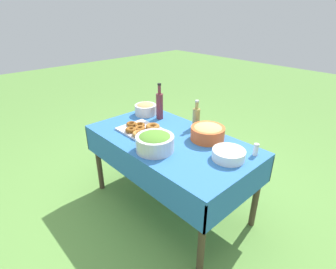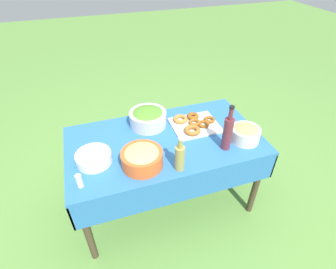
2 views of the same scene
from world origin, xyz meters
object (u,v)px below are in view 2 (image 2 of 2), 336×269
(salad_bowl, at_px, (148,117))
(donut_platter, at_px, (194,124))
(wine_bottle, at_px, (228,132))
(pasta_bowl, at_px, (142,157))
(plate_stack, at_px, (94,158))
(olive_oil_bottle, at_px, (180,157))
(bread_bowl, at_px, (245,133))

(salad_bowl, bearing_deg, donut_platter, -20.84)
(donut_platter, bearing_deg, wine_bottle, -70.74)
(salad_bowl, xyz_separation_m, pasta_bowl, (-0.15, -0.43, -0.01))
(plate_stack, height_order, olive_oil_bottle, olive_oil_bottle)
(donut_platter, distance_m, bread_bowl, 0.40)
(donut_platter, height_order, bread_bowl, bread_bowl)
(pasta_bowl, height_order, plate_stack, pasta_bowl)
(olive_oil_bottle, distance_m, bread_bowl, 0.58)
(donut_platter, height_order, olive_oil_bottle, olive_oil_bottle)
(salad_bowl, height_order, olive_oil_bottle, olive_oil_bottle)
(pasta_bowl, relative_size, plate_stack, 1.17)
(plate_stack, distance_m, bread_bowl, 1.08)
(salad_bowl, distance_m, olive_oil_bottle, 0.54)
(olive_oil_bottle, bearing_deg, pasta_bowl, 153.68)
(olive_oil_bottle, xyz_separation_m, wine_bottle, (0.39, 0.09, 0.04))
(donut_platter, height_order, wine_bottle, wine_bottle)
(olive_oil_bottle, bearing_deg, wine_bottle, 13.74)
(donut_platter, bearing_deg, bread_bowl, -44.48)
(plate_stack, relative_size, olive_oil_bottle, 0.91)
(pasta_bowl, xyz_separation_m, bread_bowl, (0.78, 0.02, -0.00))
(plate_stack, relative_size, wine_bottle, 0.68)
(wine_bottle, bearing_deg, donut_platter, 109.26)
(salad_bowl, xyz_separation_m, bread_bowl, (0.63, -0.41, -0.01))
(bread_bowl, bearing_deg, plate_stack, 174.20)
(salad_bowl, relative_size, bread_bowl, 1.36)
(salad_bowl, relative_size, plate_stack, 1.23)
(salad_bowl, height_order, pasta_bowl, salad_bowl)
(plate_stack, height_order, wine_bottle, wine_bottle)
(salad_bowl, xyz_separation_m, donut_platter, (0.34, -0.13, -0.05))
(olive_oil_bottle, bearing_deg, salad_bowl, 96.86)
(wine_bottle, relative_size, bread_bowl, 1.62)
(donut_platter, xyz_separation_m, bread_bowl, (0.29, -0.28, 0.04))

